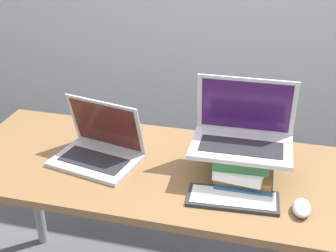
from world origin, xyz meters
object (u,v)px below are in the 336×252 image
(wireless_keyboard, at_px, (233,199))
(mouse, at_px, (301,208))
(book_stack, at_px, (244,161))
(laptop_left, at_px, (99,148))
(laptop_on_books, at_px, (243,133))

(wireless_keyboard, relative_size, mouse, 3.23)
(mouse, bearing_deg, wireless_keyboard, 177.57)
(book_stack, xyz_separation_m, mouse, (0.21, -0.18, -0.04))
(laptop_left, relative_size, book_stack, 1.23)
(laptop_left, distance_m, book_stack, 0.56)
(book_stack, height_order, mouse, book_stack)
(laptop_on_books, xyz_separation_m, wireless_keyboard, (-0.00, -0.19, -0.16))
(book_stack, relative_size, wireless_keyboard, 0.90)
(wireless_keyboard, distance_m, mouse, 0.23)
(wireless_keyboard, xyz_separation_m, mouse, (0.23, -0.01, 0.01))
(wireless_keyboard, bearing_deg, book_stack, 84.47)
(book_stack, bearing_deg, laptop_on_books, 132.68)
(laptop_on_books, relative_size, mouse, 3.67)
(laptop_left, distance_m, wireless_keyboard, 0.56)
(book_stack, bearing_deg, wireless_keyboard, -95.53)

